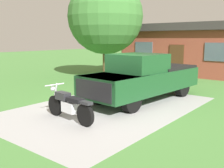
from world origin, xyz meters
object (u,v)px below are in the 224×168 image
at_px(motorcycle, 69,105).
at_px(pickup_truck, 144,77).
at_px(shade_tree, 105,17).
at_px(neighbor_house, 192,48).

height_order(motorcycle, pickup_truck, pickup_truck).
height_order(pickup_truck, shade_tree, shade_tree).
xyz_separation_m(motorcycle, shade_tree, (-4.93, 7.71, 3.37)).
relative_size(pickup_truck, shade_tree, 0.93).
bearing_deg(motorcycle, neighbor_house, 96.39).
bearing_deg(motorcycle, shade_tree, 122.63).
bearing_deg(motorcycle, pickup_truck, 84.71).
relative_size(motorcycle, shade_tree, 0.36).
distance_m(shade_tree, neighbor_house, 6.96).
height_order(motorcycle, shade_tree, shade_tree).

